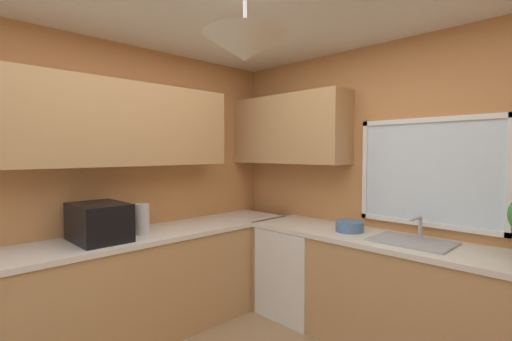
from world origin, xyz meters
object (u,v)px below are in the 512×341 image
sink_assembly (412,241)px  bowl (350,226)px  dishwasher (298,271)px  microwave (99,222)px  kettle (142,219)px

sink_assembly → bowl: (-0.53, -0.01, 0.03)m
dishwasher → sink_assembly: (1.07, 0.04, 0.47)m
microwave → kettle: size_ratio=1.91×
sink_assembly → bowl: 0.53m
dishwasher → microwave: 1.86m
dishwasher → bowl: bowl is taller
bowl → dishwasher: bearing=-176.8°
microwave → kettle: 0.34m
dishwasher → sink_assembly: size_ratio=1.46×
kettle → microwave: bearing=-93.3°
bowl → sink_assembly: bearing=0.7°
microwave → sink_assembly: microwave is taller
kettle → sink_assembly: (1.71, 1.33, -0.11)m
sink_assembly → dishwasher: bearing=-178.0°
kettle → bowl: bearing=48.4°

